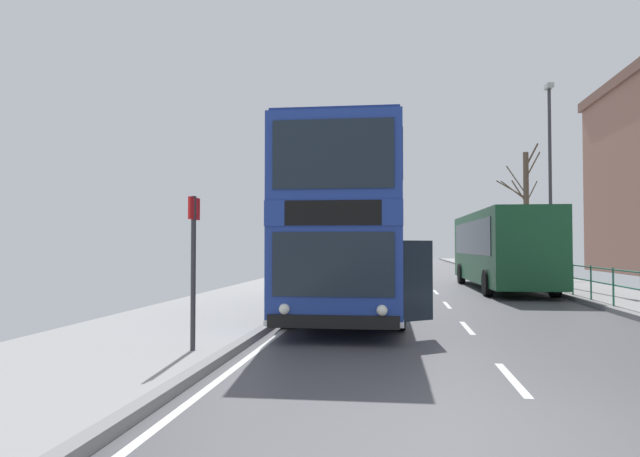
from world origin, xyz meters
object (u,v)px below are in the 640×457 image
object	(u,v)px
background_bus_far_lane	(500,248)
bare_tree_far_00	(526,210)
double_decker_bus_main	(350,228)
bus_stop_sign_near	(194,254)
street_lamp_far_side	(550,170)

from	to	relation	value
background_bus_far_lane	bare_tree_far_00	bearing A→B (deg)	70.73
bare_tree_far_00	double_decker_bus_main	bearing A→B (deg)	-115.78
bus_stop_sign_near	background_bus_far_lane	bearing A→B (deg)	63.98
bus_stop_sign_near	street_lamp_far_side	world-z (taller)	street_lamp_far_side
double_decker_bus_main	background_bus_far_lane	size ratio (longest dim) A/B	0.96
background_bus_far_lane	street_lamp_far_side	xyz separation A→B (m)	(2.32, 1.03, 3.40)
double_decker_bus_main	bus_stop_sign_near	xyz separation A→B (m)	(-2.04, -6.39, -0.63)
background_bus_far_lane	street_lamp_far_side	distance (m)	4.24
bare_tree_far_00	bus_stop_sign_near	bearing A→B (deg)	-113.72
double_decker_bus_main	background_bus_far_lane	world-z (taller)	double_decker_bus_main
double_decker_bus_main	bus_stop_sign_near	size ratio (longest dim) A/B	4.13
bus_stop_sign_near	bare_tree_far_00	bearing A→B (deg)	66.28
background_bus_far_lane	double_decker_bus_main	bearing A→B (deg)	-121.20
double_decker_bus_main	bare_tree_far_00	size ratio (longest dim) A/B	1.37
street_lamp_far_side	background_bus_far_lane	bearing A→B (deg)	-155.94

